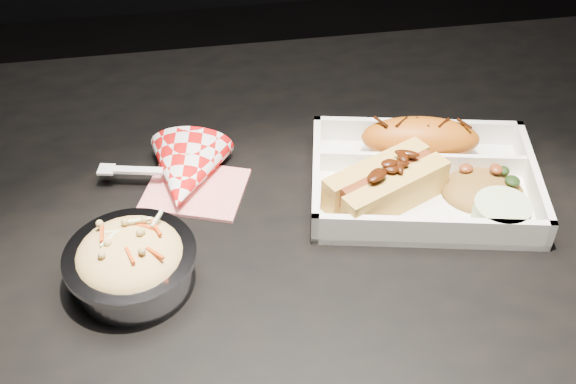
# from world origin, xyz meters

# --- Properties ---
(dining_table) EXTENTS (1.20, 0.80, 0.75)m
(dining_table) POSITION_xyz_m (0.00, 0.00, 0.66)
(dining_table) COLOR black
(dining_table) RESTS_ON ground
(food_tray) EXTENTS (0.28, 0.23, 0.04)m
(food_tray) POSITION_xyz_m (0.14, 0.04, 0.76)
(food_tray) COLOR white
(food_tray) RESTS_ON dining_table
(fried_pastry) EXTENTS (0.15, 0.08, 0.05)m
(fried_pastry) POSITION_xyz_m (0.15, 0.09, 0.78)
(fried_pastry) COLOR #B85A12
(fried_pastry) RESTS_ON food_tray
(hotdog) EXTENTS (0.15, 0.11, 0.06)m
(hotdog) POSITION_xyz_m (0.09, 0.02, 0.78)
(hotdog) COLOR gold
(hotdog) RESTS_ON food_tray
(fried_rice_mound) EXTENTS (0.11, 0.09, 0.03)m
(fried_rice_mound) POSITION_xyz_m (0.20, 0.01, 0.77)
(fried_rice_mound) COLOR olive
(fried_rice_mound) RESTS_ON food_tray
(cupcake_liner) EXTENTS (0.06, 0.06, 0.03)m
(cupcake_liner) POSITION_xyz_m (0.20, -0.04, 0.77)
(cupcake_liner) COLOR #BAD19E
(cupcake_liner) RESTS_ON food_tray
(foil_coleslaw_cup) EXTENTS (0.13, 0.13, 0.07)m
(foil_coleslaw_cup) POSITION_xyz_m (-0.19, -0.05, 0.78)
(foil_coleslaw_cup) COLOR silver
(foil_coleslaw_cup) RESTS_ON dining_table
(napkin_fork) EXTENTS (0.18, 0.14, 0.10)m
(napkin_fork) POSITION_xyz_m (-0.13, 0.09, 0.77)
(napkin_fork) COLOR red
(napkin_fork) RESTS_ON dining_table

